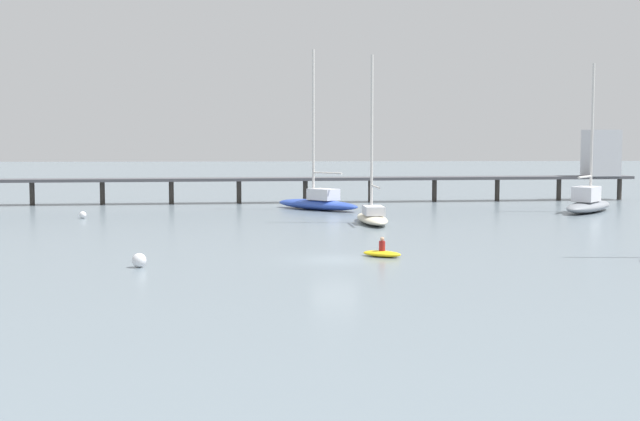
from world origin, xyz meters
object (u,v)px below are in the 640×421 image
Objects in this scene: sailboat_blue at (318,201)px; sailboat_gray at (588,202)px; sailboat_cream at (372,214)px; dinghy_yellow at (382,253)px; pier at (438,168)px; mooring_buoy_near at (139,260)px; mooring_buoy_far at (83,215)px.

sailboat_blue is 24.68m from sailboat_gray.
sailboat_cream is 19.40m from dinghy_yellow.
sailboat_cream is at bearing -156.08° from sailboat_gray.
pier is 4.74× the size of sailboat_blue.
pier reaches higher than dinghy_yellow.
dinghy_yellow is (1.92, -32.59, -0.63)m from sailboat_blue.
pier is at bearing 67.45° from sailboat_cream.
mooring_buoy_near is at bearing -118.07° from pier.
sailboat_blue is at bearing -142.84° from pier.
sailboat_gray is at bearing 51.84° from dinghy_yellow.
sailboat_cream is at bearing -74.86° from sailboat_blue.
mooring_buoy_near is at bearing -72.49° from mooring_buoy_far.
sailboat_blue reaches higher than mooring_buoy_near.
pier is at bearing 61.93° from mooring_buoy_near.
dinghy_yellow is at bearing -128.16° from sailboat_gray.
mooring_buoy_far is at bearing -175.29° from sailboat_gray.
pier is 18.14m from sailboat_gray.
pier is 16.88m from sailboat_blue.
sailboat_blue is 24.99× the size of mooring_buoy_far.
sailboat_gray is 17.83× the size of mooring_buoy_near.
sailboat_cream is 0.99× the size of sailboat_gray.
pier is at bearing 28.01° from mooring_buoy_far.
sailboat_gray is at bearing -9.48° from sailboat_blue.
sailboat_blue is 1.11× the size of sailboat_gray.
sailboat_gray is at bearing 41.86° from mooring_buoy_near.
pier is 118.43× the size of mooring_buoy_far.
sailboat_cream reaches higher than mooring_buoy_near.
mooring_buoy_far is at bearing 107.51° from mooring_buoy_near.
sailboat_blue is at bearing 170.52° from sailboat_gray.
dinghy_yellow is at bearing -104.91° from pier.
mooring_buoy_near is at bearing -138.14° from sailboat_gray.
sailboat_gray is 22.46× the size of mooring_buoy_far.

